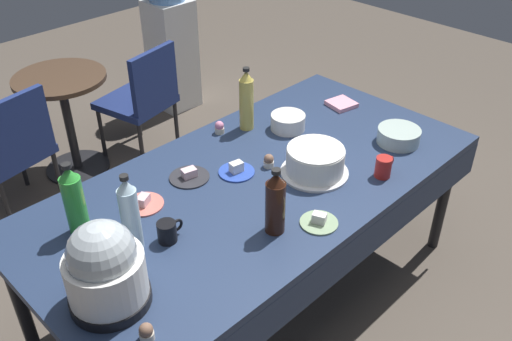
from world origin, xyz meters
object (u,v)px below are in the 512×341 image
at_px(dessert_plate_coral, 144,203).
at_px(coffee_mug_red, 384,167).
at_px(cupcake_cocoa, 146,332).
at_px(cupcake_lemon, 269,161).
at_px(ceramic_snack_bowl, 288,122).
at_px(glass_salad_bowl, 399,136).
at_px(dessert_plate_sage, 319,221).
at_px(dessert_plate_cobalt, 236,170).
at_px(water_cooler, 171,39).
at_px(frosted_layer_cake, 315,162).
at_px(maroon_chair_right, 143,96).
at_px(slow_cooker, 105,269).
at_px(soda_bottle_cola, 275,203).
at_px(cupcake_mint, 219,127).
at_px(coffee_mug_black, 168,231).
at_px(round_cafe_table, 65,107).
at_px(maroon_chair_left, 11,147).
at_px(dessert_plate_charcoal, 189,176).
at_px(soda_bottle_water, 130,215).
at_px(potluck_table, 256,190).
at_px(soda_bottle_ginger_ale, 246,101).
at_px(soda_bottle_lime_soda, 74,201).

xyz_separation_m(dessert_plate_coral, coffee_mug_red, (0.92, -0.60, 0.04)).
bearing_deg(cupcake_cocoa, cupcake_lemon, 22.71).
bearing_deg(cupcake_lemon, ceramic_snack_bowl, 28.33).
xyz_separation_m(glass_salad_bowl, dessert_plate_sage, (-0.79, -0.13, -0.03)).
xyz_separation_m(dessert_plate_cobalt, cupcake_lemon, (0.14, -0.07, 0.02)).
height_order(cupcake_cocoa, water_cooler, water_cooler).
bearing_deg(frosted_layer_cake, maroon_chair_right, 83.68).
relative_size(slow_cooker, dessert_plate_cobalt, 1.99).
bearing_deg(soda_bottle_cola, coffee_mug_red, -7.85).
distance_m(dessert_plate_cobalt, cupcake_mint, 0.39).
height_order(cupcake_cocoa, coffee_mug_black, coffee_mug_black).
bearing_deg(dessert_plate_sage, cupcake_mint, 76.28).
xyz_separation_m(ceramic_snack_bowl, round_cafe_table, (-0.50, 1.54, -0.29)).
distance_m(glass_salad_bowl, dessert_plate_cobalt, 0.86).
bearing_deg(maroon_chair_left, dessert_plate_charcoal, -75.95).
relative_size(dessert_plate_charcoal, cupcake_mint, 2.79).
bearing_deg(dessert_plate_cobalt, maroon_chair_left, 109.70).
bearing_deg(water_cooler, cupcake_lemon, -115.32).
bearing_deg(cupcake_mint, dessert_plate_cobalt, -119.95).
relative_size(cupcake_cocoa, maroon_chair_right, 0.08).
bearing_deg(soda_bottle_water, frosted_layer_cake, -10.97).
bearing_deg(ceramic_snack_bowl, maroon_chair_right, 91.52).
distance_m(potluck_table, soda_bottle_ginger_ale, 0.53).
bearing_deg(frosted_layer_cake, cupcake_lemon, 120.07).
bearing_deg(water_cooler, ceramic_snack_bowl, -108.68).
height_order(slow_cooker, round_cafe_table, slow_cooker).
relative_size(glass_salad_bowl, maroon_chair_left, 0.26).
bearing_deg(dessert_plate_cobalt, ceramic_snack_bowl, 12.74).
xyz_separation_m(frosted_layer_cake, coffee_mug_red, (0.21, -0.24, -0.02)).
relative_size(frosted_layer_cake, maroon_chair_left, 0.38).
distance_m(dessert_plate_cobalt, dessert_plate_sage, 0.52).
relative_size(ceramic_snack_bowl, dessert_plate_coral, 1.05).
relative_size(coffee_mug_black, coffee_mug_red, 1.00).
xyz_separation_m(dessert_plate_charcoal, coffee_mug_red, (0.65, -0.63, 0.04)).
bearing_deg(round_cafe_table, dessert_plate_sage, -89.74).
bearing_deg(soda_bottle_water, potluck_table, -1.28).
height_order(potluck_table, soda_bottle_cola, soda_bottle_cola).
bearing_deg(water_cooler, round_cafe_table, -165.27).
bearing_deg(dessert_plate_sage, water_cooler, 65.65).
distance_m(dessert_plate_charcoal, round_cafe_table, 1.55).
distance_m(dessert_plate_coral, round_cafe_table, 1.63).
xyz_separation_m(dessert_plate_charcoal, soda_bottle_ginger_ale, (0.52, 0.15, 0.15)).
bearing_deg(cupcake_lemon, frosted_layer_cake, -59.93).
relative_size(cupcake_lemon, maroon_chair_left, 0.08).
xyz_separation_m(soda_bottle_ginger_ale, round_cafe_table, (-0.36, 1.38, -0.41)).
relative_size(soda_bottle_water, maroon_chair_right, 0.40).
xyz_separation_m(soda_bottle_cola, maroon_chair_right, (0.62, 1.84, -0.40)).
bearing_deg(dessert_plate_sage, soda_bottle_lime_soda, 137.93).
relative_size(dessert_plate_cobalt, maroon_chair_right, 0.20).
relative_size(ceramic_snack_bowl, soda_bottle_cola, 0.61).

